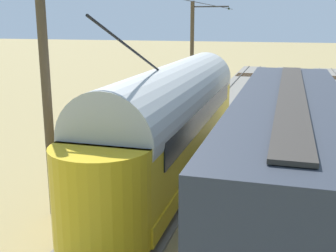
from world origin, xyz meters
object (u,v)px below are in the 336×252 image
object	(u,v)px
boxcar_far_siding	(287,155)
catenary_pole_mid_near	(49,95)
vintage_streetcar	(174,116)
catenary_pole_foreground	(193,51)

from	to	relation	value
boxcar_far_siding	catenary_pole_mid_near	bearing A→B (deg)	10.42
boxcar_far_siding	vintage_streetcar	bearing A→B (deg)	-39.55
catenary_pole_mid_near	catenary_pole_foreground	bearing A→B (deg)	-90.00
boxcar_far_siding	catenary_pole_mid_near	xyz separation A→B (m)	(6.88, 1.27, 1.65)
vintage_streetcar	boxcar_far_siding	size ratio (longest dim) A/B	1.15
vintage_streetcar	catenary_pole_foreground	xyz separation A→B (m)	(2.50, -14.61, 1.56)
catenary_pole_foreground	catenary_pole_mid_near	world-z (taller)	same
boxcar_far_siding	catenary_pole_foreground	size ratio (longest dim) A/B	1.92
boxcar_far_siding	catenary_pole_mid_near	distance (m)	7.19
vintage_streetcar	catenary_pole_mid_near	bearing A→B (deg)	62.84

